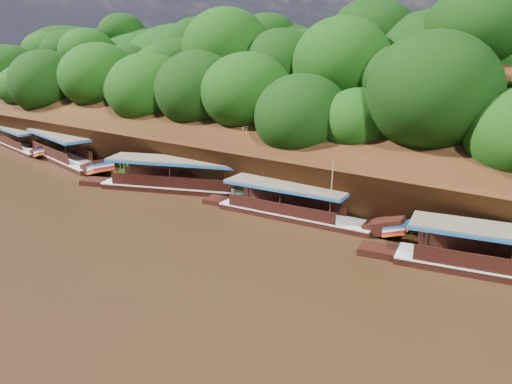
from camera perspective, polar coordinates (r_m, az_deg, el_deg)
ground at (r=26.96m, az=-3.15°, el=-8.09°), size 160.00×160.00×0.00m
riverbank at (r=45.29m, az=15.65°, el=4.14°), size 120.00×30.06×19.40m
boat_1 at (r=33.09m, az=5.50°, el=-2.38°), size 13.06×3.24×4.85m
boat_2 at (r=39.42m, az=-6.95°, el=0.84°), size 15.72×8.13×5.72m
boat_3 at (r=51.85m, az=-20.73°, el=3.78°), size 15.24×5.04×3.20m
boat_4 at (r=60.10m, az=-25.13°, el=4.83°), size 12.43×3.81×2.61m
reeds at (r=35.60m, az=3.19°, el=-0.29°), size 49.52×2.75×2.18m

